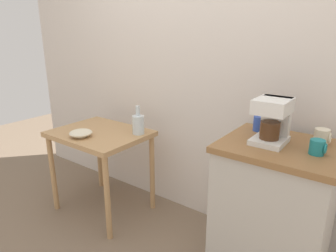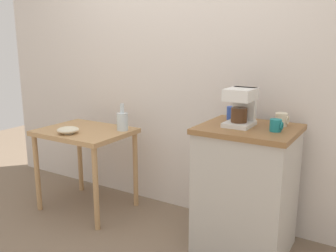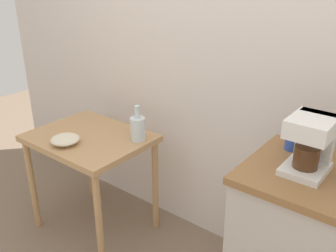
# 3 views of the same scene
# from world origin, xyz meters

# --- Properties ---
(back_wall) EXTENTS (4.40, 0.10, 2.80)m
(back_wall) POSITION_xyz_m (0.10, 0.47, 1.40)
(back_wall) COLOR silver
(back_wall) RESTS_ON ground_plane
(wooden_table) EXTENTS (0.77, 0.60, 0.73)m
(wooden_table) POSITION_xyz_m (-0.69, -0.03, 0.63)
(wooden_table) COLOR tan
(wooden_table) RESTS_ON ground_plane
(bowl_stoneware) EXTENTS (0.18, 0.18, 0.06)m
(bowl_stoneware) POSITION_xyz_m (-0.70, -0.21, 0.76)
(bowl_stoneware) COLOR beige
(bowl_stoneware) RESTS_ON wooden_table
(glass_carafe_vase) EXTENTS (0.10, 0.10, 0.23)m
(glass_carafe_vase) POSITION_xyz_m (-0.39, 0.12, 0.81)
(glass_carafe_vase) COLOR silver
(glass_carafe_vase) RESTS_ON wooden_table
(coffee_maker) EXTENTS (0.18, 0.22, 0.26)m
(coffee_maker) POSITION_xyz_m (0.68, 0.07, 1.05)
(coffee_maker) COLOR white
(coffee_maker) RESTS_ON kitchen_counter
(mug_blue) EXTENTS (0.08, 0.07, 0.10)m
(mug_blue) POSITION_xyz_m (0.56, 0.23, 0.96)
(mug_blue) COLOR #2D4CAD
(mug_blue) RESTS_ON kitchen_counter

